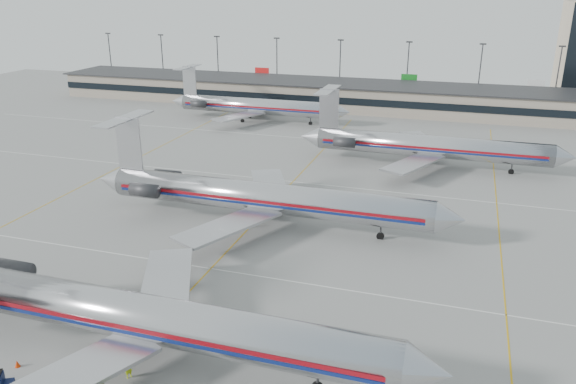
% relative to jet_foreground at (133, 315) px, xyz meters
% --- Properties ---
extents(ground, '(260.00, 260.00, 0.00)m').
position_rel_jet_foreground_xyz_m(ground, '(-0.45, 5.40, -3.68)').
color(ground, gray).
rests_on(ground, ground).
extents(apron_markings, '(160.00, 0.15, 0.02)m').
position_rel_jet_foreground_xyz_m(apron_markings, '(-0.45, 15.40, -3.67)').
color(apron_markings, silver).
rests_on(apron_markings, ground).
extents(terminal, '(162.00, 17.00, 6.25)m').
position_rel_jet_foreground_xyz_m(terminal, '(-0.45, 103.37, -0.53)').
color(terminal, gray).
rests_on(terminal, ground).
extents(light_mast_row, '(163.60, 0.40, 15.28)m').
position_rel_jet_foreground_xyz_m(light_mast_row, '(-0.45, 117.40, 4.90)').
color(light_mast_row, '#38383D').
rests_on(light_mast_row, ground).
extents(jet_foreground, '(48.51, 28.56, 12.70)m').
position_rel_jet_foreground_xyz_m(jet_foreground, '(0.00, 0.00, 0.00)').
color(jet_foreground, '#BCBCC0').
rests_on(jet_foreground, ground).
extents(jet_second_row, '(48.62, 28.63, 12.73)m').
position_rel_jet_foreground_xyz_m(jet_second_row, '(0.23, 28.51, 0.01)').
color(jet_second_row, '#BCBCC0').
rests_on(jet_second_row, ground).
extents(jet_third_row, '(44.87, 27.60, 12.27)m').
position_rel_jet_foreground_xyz_m(jet_third_row, '(18.13, 59.83, -0.12)').
color(jet_third_row, '#BCBCC0').
rests_on(jet_third_row, ground).
extents(jet_back_row, '(42.41, 26.08, 11.60)m').
position_rel_jet_foreground_xyz_m(jet_back_row, '(-21.25, 82.90, -0.32)').
color(jet_back_row, '#BCBCC0').
rests_on(jet_back_row, ground).
extents(ramp_worker_near, '(0.64, 0.72, 1.66)m').
position_rel_jet_foreground_xyz_m(ramp_worker_near, '(1.13, -2.86, -2.85)').
color(ramp_worker_near, '#CEE915').
rests_on(ramp_worker_near, ground).
extents(cone_left, '(0.54, 0.54, 0.58)m').
position_rel_jet_foreground_xyz_m(cone_left, '(-8.13, -4.47, -3.39)').
color(cone_left, red).
rests_on(cone_left, ground).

